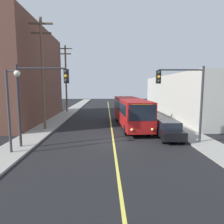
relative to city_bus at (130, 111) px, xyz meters
The scene contains 14 objects.
ground_plane 7.10m from the city_bus, 108.72° to the right, with size 120.00×120.00×0.00m, color black.
sidewalk_left 10.23m from the city_bus, 159.65° to the left, with size 2.50×90.00×0.15m, color gray.
sidewalk_right 6.39m from the city_bus, 34.76° to the left, with size 2.50×90.00×0.15m, color gray.
lane_stripe_center 8.97m from the city_bus, 104.51° to the left, with size 0.16×60.00×0.01m, color #D8CC4C.
building_left_brick 16.84m from the city_bus, 164.34° to the left, with size 10.00×17.28×12.12m.
building_right_warehouse 14.89m from the city_bus, 33.99° to the left, with size 12.00×24.64×6.30m.
city_bus is the anchor object (origin of this frame).
parked_car_black 6.39m from the city_bus, 65.20° to the right, with size 1.97×4.47×1.62m.
utility_pole_near 10.43m from the city_bus, 168.74° to the right, with size 2.40×0.28×11.22m.
utility_pole_mid 16.88m from the city_bus, 127.25° to the left, with size 2.40×0.28×11.57m.
traffic_signal_left_corner 11.38m from the city_bus, 133.29° to the right, with size 3.75×0.48×6.00m.
traffic_signal_right_corner 8.26m from the city_bus, 65.96° to the right, with size 3.75×0.48×6.00m.
street_lamp_left 13.16m from the city_bus, 133.90° to the right, with size 0.98×0.40×5.50m.
fire_hydrant 4.84m from the city_bus, ahead, with size 0.44×0.26×0.84m.
Camera 1 is at (-0.62, -16.03, 4.54)m, focal length 31.67 mm.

